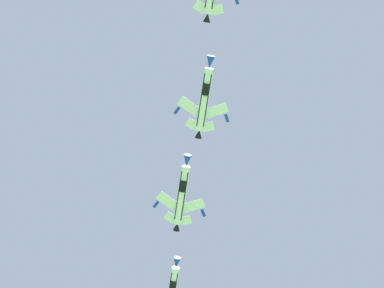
% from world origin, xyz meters
% --- Properties ---
extents(fighter_jet_left_wing, '(10.64, 15.96, 4.36)m').
position_xyz_m(fighter_jet_left_wing, '(9.11, 27.79, 136.69)').
color(fighter_jet_left_wing, white).
extents(fighter_jet_right_wing, '(10.59, 15.96, 4.38)m').
position_xyz_m(fighter_jet_right_wing, '(6.35, 47.42, 137.29)').
color(fighter_jet_right_wing, white).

